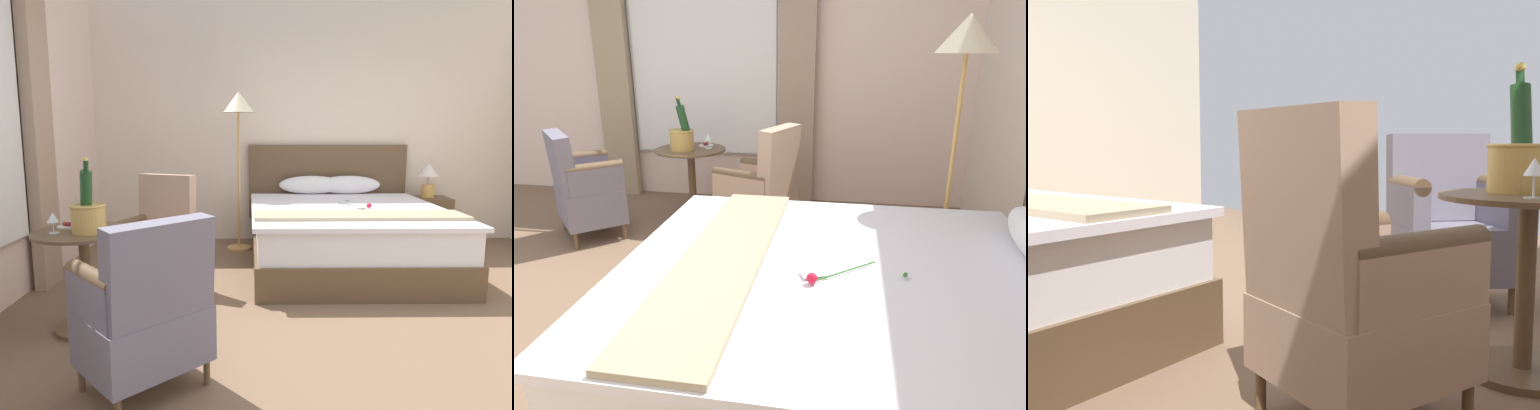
# 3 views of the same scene
# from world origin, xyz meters

# --- Properties ---
(ground_plane) EXTENTS (6.95, 6.95, 0.00)m
(ground_plane) POSITION_xyz_m (0.00, 0.00, 0.00)
(ground_plane) COLOR brown
(wall_headboard_side) EXTENTS (5.33, 0.12, 2.96)m
(wall_headboard_side) POSITION_xyz_m (0.00, 2.79, 1.48)
(wall_headboard_side) COLOR beige
(wall_headboard_side) RESTS_ON ground
(bed) EXTENTS (1.93, 2.23, 1.19)m
(bed) POSITION_xyz_m (0.24, 1.63, 0.34)
(bed) COLOR brown
(bed) RESTS_ON ground
(nightstand) EXTENTS (0.53, 0.38, 0.57)m
(nightstand) POSITION_xyz_m (1.40, 2.42, 0.29)
(nightstand) COLOR brown
(nightstand) RESTS_ON ground
(bedside_lamp) EXTENTS (0.25, 0.25, 0.41)m
(bedside_lamp) POSITION_xyz_m (1.40, 2.42, 0.84)
(bedside_lamp) COLOR tan
(bedside_lamp) RESTS_ON nightstand
(floor_lamp_brass) EXTENTS (0.37, 0.37, 1.78)m
(floor_lamp_brass) POSITION_xyz_m (-0.84, 2.20, 1.53)
(floor_lamp_brass) COLOR tan
(floor_lamp_brass) RESTS_ON ground
(side_table_round) EXTENTS (0.66, 0.66, 0.69)m
(side_table_round) POSITION_xyz_m (-1.84, 0.07, 0.40)
(side_table_round) COLOR brown
(side_table_round) RESTS_ON ground
(champagne_bucket) EXTENTS (0.23, 0.23, 0.49)m
(champagne_bucket) POSITION_xyz_m (-1.78, 0.01, 0.82)
(champagne_bucket) COLOR tan
(champagne_bucket) RESTS_ON side_table_round
(wine_glass_near_bucket) EXTENTS (0.07, 0.07, 0.14)m
(wine_glass_near_bucket) POSITION_xyz_m (-1.89, 0.23, 0.79)
(wine_glass_near_bucket) COLOR white
(wine_glass_near_bucket) RESTS_ON side_table_round
(wine_glass_near_edge) EXTENTS (0.08, 0.08, 0.14)m
(wine_glass_near_edge) POSITION_xyz_m (-2.00, -0.01, 0.79)
(wine_glass_near_edge) COLOR white
(wine_glass_near_edge) RESTS_ON side_table_round
(snack_plate) EXTENTS (0.14, 0.14, 0.04)m
(snack_plate) POSITION_xyz_m (-1.99, 0.17, 0.70)
(snack_plate) COLOR white
(snack_plate) RESTS_ON side_table_round
(armchair_by_window) EXTENTS (0.69, 0.72, 0.99)m
(armchair_by_window) POSITION_xyz_m (-1.50, 0.81, 0.44)
(armchair_by_window) COLOR brown
(armchair_by_window) RESTS_ON ground
(armchair_facing_bed) EXTENTS (0.77, 0.77, 0.94)m
(armchair_facing_bed) POSITION_xyz_m (-1.25, -0.71, 0.43)
(armchair_facing_bed) COLOR brown
(armchair_facing_bed) RESTS_ON ground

